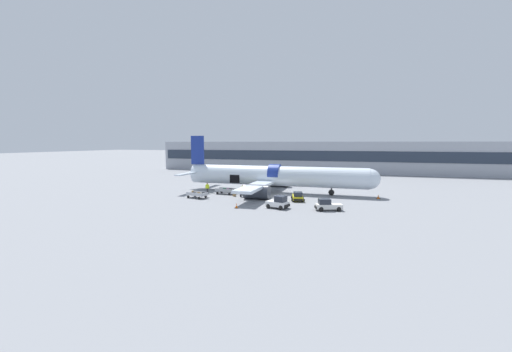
{
  "coord_description": "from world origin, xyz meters",
  "views": [
    {
      "loc": [
        11.05,
        -47.37,
        8.34
      ],
      "look_at": [
        -4.34,
        0.98,
        2.9
      ],
      "focal_mm": 22.0,
      "sensor_mm": 36.0,
      "label": 1
    }
  ],
  "objects_px": {
    "baggage_tug_mid": "(328,205)",
    "baggage_cart_loading": "(226,191)",
    "baggage_cart_queued": "(197,195)",
    "ground_crew_supervisor": "(243,190)",
    "ground_crew_loader_b": "(207,188)",
    "suitcase_on_tarmac_upright": "(234,194)",
    "baggage_tug_lead": "(278,203)",
    "ground_crew_loader_a": "(250,190)",
    "ground_crew_driver": "(241,192)",
    "airplane": "(272,177)",
    "baggage_tug_rear": "(298,197)"
  },
  "relations": [
    {
      "from": "airplane",
      "to": "baggage_tug_rear",
      "type": "xyz_separation_m",
      "value": [
        5.46,
        -6.32,
        -2.06
      ]
    },
    {
      "from": "airplane",
      "to": "baggage_cart_loading",
      "type": "relative_size",
      "value": 8.31
    },
    {
      "from": "baggage_tug_lead",
      "to": "ground_crew_supervisor",
      "type": "distance_m",
      "value": 11.2
    },
    {
      "from": "airplane",
      "to": "ground_crew_loader_b",
      "type": "bearing_deg",
      "value": -156.29
    },
    {
      "from": "baggage_tug_lead",
      "to": "ground_crew_loader_a",
      "type": "distance_m",
      "value": 10.51
    },
    {
      "from": "baggage_cart_queued",
      "to": "ground_crew_supervisor",
      "type": "relative_size",
      "value": 2.48
    },
    {
      "from": "baggage_cart_queued",
      "to": "ground_crew_loader_b",
      "type": "relative_size",
      "value": 2.28
    },
    {
      "from": "ground_crew_loader_a",
      "to": "ground_crew_driver",
      "type": "bearing_deg",
      "value": -114.26
    },
    {
      "from": "airplane",
      "to": "baggage_tug_rear",
      "type": "relative_size",
      "value": 9.69
    },
    {
      "from": "airplane",
      "to": "ground_crew_supervisor",
      "type": "distance_m",
      "value": 5.82
    },
    {
      "from": "ground_crew_loader_a",
      "to": "ground_crew_supervisor",
      "type": "xyz_separation_m",
      "value": [
        -1.17,
        -0.12,
        0.04
      ]
    },
    {
      "from": "baggage_tug_mid",
      "to": "ground_crew_supervisor",
      "type": "bearing_deg",
      "value": 151.62
    },
    {
      "from": "baggage_tug_lead",
      "to": "ground_crew_loader_b",
      "type": "height_order",
      "value": "ground_crew_loader_b"
    },
    {
      "from": "baggage_tug_lead",
      "to": "ground_crew_loader_a",
      "type": "relative_size",
      "value": 2.0
    },
    {
      "from": "ground_crew_driver",
      "to": "ground_crew_loader_b",
      "type": "bearing_deg",
      "value": 167.09
    },
    {
      "from": "airplane",
      "to": "baggage_cart_queued",
      "type": "distance_m",
      "value": 12.93
    },
    {
      "from": "airplane",
      "to": "ground_crew_supervisor",
      "type": "height_order",
      "value": "airplane"
    },
    {
      "from": "baggage_tug_rear",
      "to": "ground_crew_loader_b",
      "type": "height_order",
      "value": "ground_crew_loader_b"
    },
    {
      "from": "ground_crew_loader_b",
      "to": "suitcase_on_tarmac_upright",
      "type": "xyz_separation_m",
      "value": [
        5.25,
        -1.27,
        -0.58
      ]
    },
    {
      "from": "baggage_cart_queued",
      "to": "baggage_cart_loading",
      "type": "bearing_deg",
      "value": 59.78
    },
    {
      "from": "baggage_tug_rear",
      "to": "ground_crew_supervisor",
      "type": "distance_m",
      "value": 9.51
    },
    {
      "from": "baggage_tug_mid",
      "to": "baggage_cart_loading",
      "type": "height_order",
      "value": "baggage_tug_mid"
    },
    {
      "from": "ground_crew_loader_a",
      "to": "ground_crew_driver",
      "type": "relative_size",
      "value": 0.97
    },
    {
      "from": "airplane",
      "to": "baggage_cart_loading",
      "type": "height_order",
      "value": "airplane"
    },
    {
      "from": "baggage_cart_loading",
      "to": "ground_crew_loader_b",
      "type": "xyz_separation_m",
      "value": [
        -3.23,
        -0.34,
        0.42
      ]
    },
    {
      "from": "baggage_cart_queued",
      "to": "baggage_tug_mid",
      "type": "bearing_deg",
      "value": -8.45
    },
    {
      "from": "suitcase_on_tarmac_upright",
      "to": "baggage_cart_queued",
      "type": "bearing_deg",
      "value": -147.15
    },
    {
      "from": "baggage_cart_queued",
      "to": "ground_crew_loader_a",
      "type": "xyz_separation_m",
      "value": [
        6.74,
        4.74,
        0.34
      ]
    },
    {
      "from": "baggage_cart_loading",
      "to": "baggage_cart_queued",
      "type": "bearing_deg",
      "value": -120.22
    },
    {
      "from": "airplane",
      "to": "baggage_tug_lead",
      "type": "distance_m",
      "value": 12.9
    },
    {
      "from": "suitcase_on_tarmac_upright",
      "to": "ground_crew_supervisor",
      "type": "bearing_deg",
      "value": 62.13
    },
    {
      "from": "airplane",
      "to": "ground_crew_loader_a",
      "type": "xyz_separation_m",
      "value": [
        -2.61,
        -3.93,
        -1.85
      ]
    },
    {
      "from": "ground_crew_loader_b",
      "to": "ground_crew_loader_a",
      "type": "bearing_deg",
      "value": 3.13
    },
    {
      "from": "ground_crew_loader_a",
      "to": "ground_crew_supervisor",
      "type": "distance_m",
      "value": 1.18
    },
    {
      "from": "ground_crew_loader_a",
      "to": "ground_crew_supervisor",
      "type": "bearing_deg",
      "value": -174.07
    },
    {
      "from": "baggage_tug_mid",
      "to": "ground_crew_loader_b",
      "type": "height_order",
      "value": "ground_crew_loader_b"
    },
    {
      "from": "ground_crew_loader_b",
      "to": "baggage_cart_queued",
      "type": "bearing_deg",
      "value": -83.37
    },
    {
      "from": "ground_crew_loader_a",
      "to": "suitcase_on_tarmac_upright",
      "type": "distance_m",
      "value": 2.64
    },
    {
      "from": "baggage_tug_mid",
      "to": "baggage_cart_loading",
      "type": "distance_m",
      "value": 18.36
    },
    {
      "from": "baggage_tug_mid",
      "to": "suitcase_on_tarmac_upright",
      "type": "xyz_separation_m",
      "value": [
        -14.71,
        5.96,
        -0.27
      ]
    },
    {
      "from": "baggage_cart_queued",
      "to": "ground_crew_supervisor",
      "type": "bearing_deg",
      "value": 39.65
    },
    {
      "from": "baggage_cart_loading",
      "to": "ground_crew_loader_a",
      "type": "bearing_deg",
      "value": 0.85
    },
    {
      "from": "baggage_tug_mid",
      "to": "baggage_cart_loading",
      "type": "xyz_separation_m",
      "value": [
        -16.73,
        7.57,
        -0.11
      ]
    },
    {
      "from": "ground_crew_supervisor",
      "to": "baggage_tug_mid",
      "type": "bearing_deg",
      "value": -28.38
    },
    {
      "from": "suitcase_on_tarmac_upright",
      "to": "ground_crew_loader_a",
      "type": "bearing_deg",
      "value": 40.03
    },
    {
      "from": "baggage_tug_mid",
      "to": "ground_crew_driver",
      "type": "bearing_deg",
      "value": 156.97
    },
    {
      "from": "ground_crew_loader_a",
      "to": "ground_crew_driver",
      "type": "height_order",
      "value": "ground_crew_driver"
    },
    {
      "from": "baggage_cart_loading",
      "to": "ground_crew_loader_a",
      "type": "xyz_separation_m",
      "value": [
        4.01,
        0.06,
        0.3
      ]
    },
    {
      "from": "baggage_tug_lead",
      "to": "suitcase_on_tarmac_upright",
      "type": "bearing_deg",
      "value": 142.9
    },
    {
      "from": "baggage_cart_queued",
      "to": "suitcase_on_tarmac_upright",
      "type": "distance_m",
      "value": 5.65
    }
  ]
}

